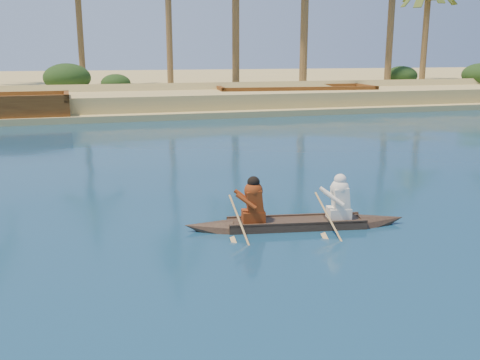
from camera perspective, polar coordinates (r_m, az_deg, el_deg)
name	(u,v)px	position (r m, az deg, el deg)	size (l,w,h in m)	color
ground	(10,304)	(9.12, -23.37, -12.08)	(160.00, 160.00, 0.00)	#0B2C47
sandy_embankment	(68,87)	(55.20, -17.86, 9.42)	(150.00, 51.00, 1.50)	tan
shrub_cluster	(63,90)	(39.81, -18.36, 9.05)	(100.00, 6.00, 2.40)	#1B3513
canoe	(296,216)	(11.82, 6.04, -3.85)	(4.98, 1.45, 1.36)	#3F3122
barge_right	(295,99)	(38.14, 5.86, 8.64)	(11.19, 4.73, 1.81)	brown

